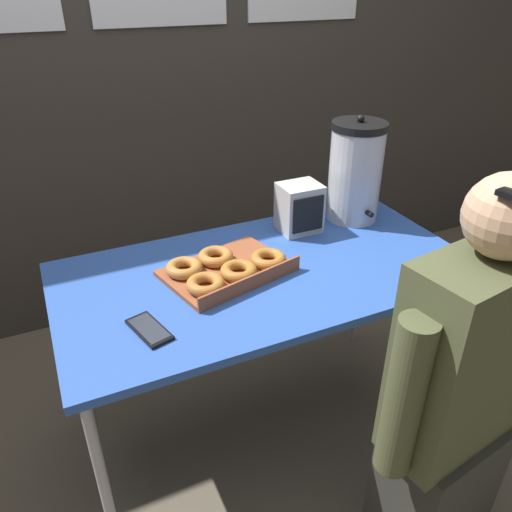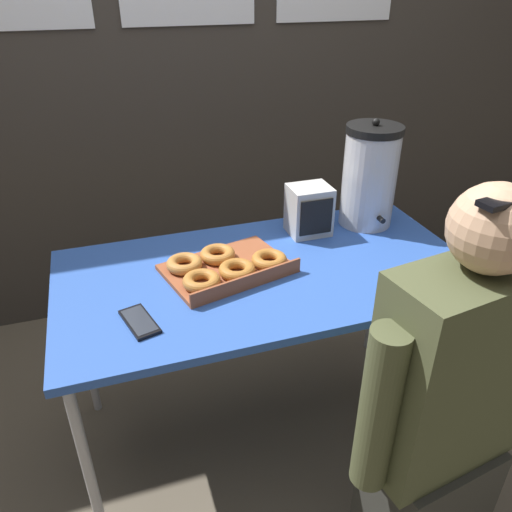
% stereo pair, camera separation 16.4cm
% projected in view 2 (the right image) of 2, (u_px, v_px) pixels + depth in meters
% --- Properties ---
extents(ground_plane, '(12.00, 12.00, 0.00)m').
position_uv_depth(ground_plane, '(265.00, 426.00, 2.06)').
color(ground_plane, brown).
extents(back_wall, '(6.00, 0.11, 2.65)m').
position_uv_depth(back_wall, '(189.00, 47.00, 2.32)').
color(back_wall, '#38332D').
rests_on(back_wall, ground).
extents(folding_table, '(1.39, 0.72, 0.76)m').
position_uv_depth(folding_table, '(267.00, 282.00, 1.71)').
color(folding_table, '#2D56B2').
rests_on(folding_table, ground).
extents(donut_box, '(0.46, 0.37, 0.05)m').
position_uv_depth(donut_box, '(225.00, 267.00, 1.66)').
color(donut_box, brown).
rests_on(donut_box, folding_table).
extents(coffee_urn, '(0.21, 0.24, 0.42)m').
position_uv_depth(coffee_urn, '(369.00, 176.00, 1.91)').
color(coffee_urn, silver).
rests_on(coffee_urn, folding_table).
extents(cell_phone, '(0.11, 0.17, 0.01)m').
position_uv_depth(cell_phone, '(139.00, 322.00, 1.43)').
color(cell_phone, black).
rests_on(cell_phone, folding_table).
extents(space_heater, '(0.15, 0.14, 0.19)m').
position_uv_depth(space_heater, '(309.00, 210.00, 1.88)').
color(space_heater, silver).
rests_on(space_heater, folding_table).
extents(person_seated, '(0.56, 0.28, 1.27)m').
position_uv_depth(person_seated, '(444.00, 421.00, 1.31)').
color(person_seated, '#33332D').
rests_on(person_seated, ground).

